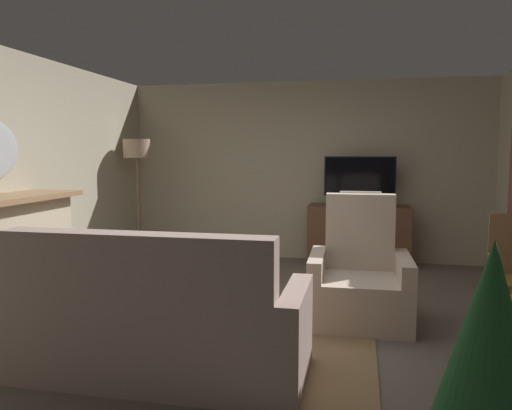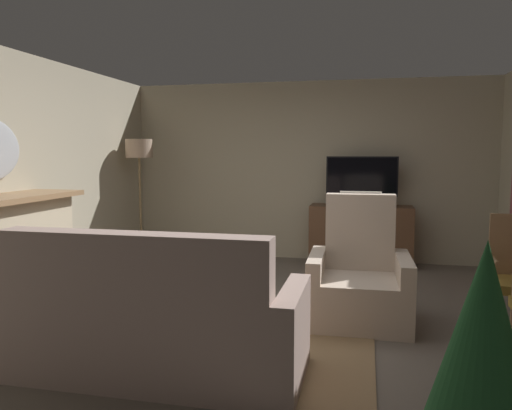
% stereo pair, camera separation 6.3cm
% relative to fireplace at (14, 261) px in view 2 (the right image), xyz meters
% --- Properties ---
extents(ground_plane, '(5.88, 6.33, 0.04)m').
position_rel_fireplace_xyz_m(ground_plane, '(2.36, 0.50, -0.59)').
color(ground_plane, '#665B51').
extents(wall_back, '(5.88, 0.10, 2.63)m').
position_rel_fireplace_xyz_m(wall_back, '(2.36, 3.41, 0.74)').
color(wall_back, '#B2A88E').
rests_on(wall_back, ground_plane).
extents(wall_left, '(0.10, 6.33, 2.63)m').
position_rel_fireplace_xyz_m(wall_left, '(-0.33, 0.50, 0.74)').
color(wall_left, '#B2A88E').
rests_on(wall_left, ground_plane).
extents(rug_central, '(2.14, 2.10, 0.01)m').
position_rel_fireplace_xyz_m(rug_central, '(2.25, -0.04, -0.57)').
color(rug_central, '#8E704C').
rests_on(rug_central, ground_plane).
extents(fireplace, '(0.94, 1.52, 1.20)m').
position_rel_fireplace_xyz_m(fireplace, '(0.00, 0.00, 0.00)').
color(fireplace, '#4C4C51').
rests_on(fireplace, ground_plane).
extents(tv_cabinet, '(1.41, 0.51, 0.85)m').
position_rel_fireplace_xyz_m(tv_cabinet, '(3.16, 3.06, -0.17)').
color(tv_cabinet, '#402A1C').
rests_on(tv_cabinet, ground_plane).
extents(television, '(0.97, 0.20, 0.69)m').
position_rel_fireplace_xyz_m(television, '(3.16, 3.01, 0.64)').
color(television, black).
rests_on(television, tv_cabinet).
extents(coffee_table, '(1.02, 0.62, 0.40)m').
position_rel_fireplace_xyz_m(coffee_table, '(1.82, 0.38, -0.22)').
color(coffee_table, brown).
rests_on(coffee_table, ground_plane).
extents(tv_remote, '(0.17, 0.07, 0.02)m').
position_rel_fireplace_xyz_m(tv_remote, '(1.72, 0.37, -0.16)').
color(tv_remote, black).
rests_on(tv_remote, coffee_table).
extents(folded_newspaper, '(0.33, 0.26, 0.01)m').
position_rel_fireplace_xyz_m(folded_newspaper, '(1.84, 0.44, -0.17)').
color(folded_newspaper, silver).
rests_on(folded_newspaper, coffee_table).
extents(sofa_floral, '(2.16, 0.86, 1.08)m').
position_rel_fireplace_xyz_m(sofa_floral, '(1.75, -0.81, -0.22)').
color(sofa_floral, '#A3897F').
rests_on(sofa_floral, ground_plane).
extents(armchair_by_fireplace, '(0.94, 0.88, 1.21)m').
position_rel_fireplace_xyz_m(armchair_by_fireplace, '(3.18, 0.71, -0.21)').
color(armchair_by_fireplace, '#C6B29E').
rests_on(armchair_by_fireplace, ground_plane).
extents(potted_plant_small_fern_corner, '(0.48, 0.48, 1.22)m').
position_rel_fireplace_xyz_m(potted_plant_small_fern_corner, '(3.74, -1.71, 0.11)').
color(potted_plant_small_fern_corner, '#3D4C5B').
rests_on(potted_plant_small_fern_corner, ground_plane).
extents(floor_lamp, '(0.38, 0.38, 1.78)m').
position_rel_fireplace_xyz_m(floor_lamp, '(0.04, 2.61, 0.87)').
color(floor_lamp, '#4C4233').
rests_on(floor_lamp, ground_plane).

